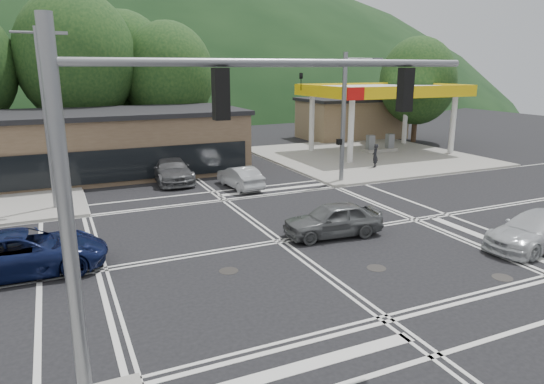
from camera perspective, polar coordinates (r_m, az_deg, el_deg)
name	(u,v)px	position (r m, az deg, el deg)	size (l,w,h in m)	color
ground	(280,241)	(20.51, 0.96, -5.82)	(120.00, 120.00, 0.00)	black
sidewalk_ne	(367,156)	(40.48, 11.12, 4.18)	(16.00, 16.00, 0.15)	gray
gas_station_canopy	(383,93)	(41.89, 12.91, 11.27)	(12.32, 8.34, 5.75)	silver
convenience_store	(351,119)	(51.20, 9.31, 8.43)	(10.00, 6.00, 3.80)	#846B4F
commercial_row	(59,148)	(34.74, -23.82, 4.77)	(24.00, 8.00, 4.00)	brown
hill_north	(93,103)	(107.92, -20.32, 9.80)	(252.00, 126.00, 140.00)	black
tree_n_b	(76,58)	(41.43, -22.04, 14.39)	(9.00, 9.00, 12.98)	#382619
tree_n_c	(168,75)	(42.40, -12.15, 13.31)	(7.60, 7.60, 10.87)	#382619
tree_n_e	(123,67)	(45.80, -17.10, 13.89)	(8.40, 8.40, 11.98)	#382619
tree_ne	(418,81)	(49.39, 16.75, 12.39)	(7.20, 7.20, 9.99)	#382619
streetlight_nw	(46,111)	(26.45, -25.05, 8.66)	(2.50, 0.25, 9.00)	slate
signal_mast_ne	(326,102)	(29.82, 6.40, 10.46)	(11.65, 0.30, 8.00)	slate
signal_mast_sw	(164,174)	(9.57, -12.57, 2.11)	(9.14, 0.28, 8.00)	slate
car_blue_west	(23,252)	(19.29, -27.26, -6.34)	(2.62, 5.68, 1.58)	#0E1740
car_grey_center	(333,220)	(21.10, 7.17, -3.23)	(1.74, 4.32, 1.47)	#56595A
car_silver_east	(536,230)	(22.36, 28.61, -3.98)	(2.00, 4.92, 1.43)	silver
car_queue_a	(240,177)	(29.39, -3.78, 1.76)	(1.41, 4.04, 1.33)	#9DA0A4
car_queue_b	(228,148)	(39.11, -5.24, 5.13)	(1.91, 4.74, 1.61)	silver
car_northbound	(170,169)	(31.69, -11.88, 2.66)	(2.23, 5.49, 1.59)	#56585B
pedestrian	(375,156)	(35.52, 12.04, 4.21)	(0.61, 0.40, 1.66)	black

